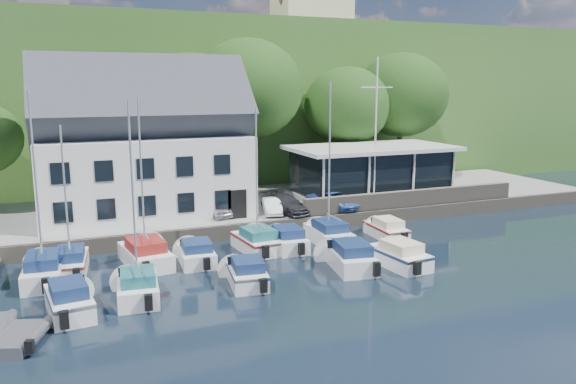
% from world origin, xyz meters
% --- Properties ---
extents(ground, '(180.00, 180.00, 0.00)m').
position_xyz_m(ground, '(0.00, 0.00, 0.00)').
color(ground, black).
rests_on(ground, ground).
extents(quay, '(60.00, 13.00, 1.00)m').
position_xyz_m(quay, '(0.00, 17.50, 0.50)').
color(quay, gray).
rests_on(quay, ground).
extents(quay_face, '(60.00, 0.30, 1.00)m').
position_xyz_m(quay_face, '(0.00, 11.00, 0.50)').
color(quay_face, '#60584D').
rests_on(quay_face, ground).
extents(hillside, '(160.00, 75.00, 16.00)m').
position_xyz_m(hillside, '(0.00, 62.00, 8.00)').
color(hillside, '#29491B').
rests_on(hillside, ground).
extents(field_patch, '(50.00, 30.00, 0.30)m').
position_xyz_m(field_patch, '(8.00, 70.00, 16.15)').
color(field_patch, '#5C6E37').
rests_on(field_patch, hillside).
extents(farmhouse, '(10.40, 7.00, 8.20)m').
position_xyz_m(farmhouse, '(22.00, 52.00, 20.10)').
color(farmhouse, beige).
rests_on(farmhouse, hillside).
extents(harbor_building, '(14.40, 8.20, 8.70)m').
position_xyz_m(harbor_building, '(-7.00, 16.50, 5.35)').
color(harbor_building, silver).
rests_on(harbor_building, quay).
extents(club_pavilion, '(13.20, 7.20, 4.10)m').
position_xyz_m(club_pavilion, '(11.00, 16.00, 3.05)').
color(club_pavilion, black).
rests_on(club_pavilion, quay).
extents(seawall, '(18.00, 0.50, 1.20)m').
position_xyz_m(seawall, '(12.00, 11.40, 1.60)').
color(seawall, '#60584D').
rests_on(seawall, quay).
extents(car_silver, '(1.78, 3.70, 1.22)m').
position_xyz_m(car_silver, '(-2.65, 13.93, 1.61)').
color(car_silver, '#BCBBC0').
rests_on(car_silver, quay).
extents(car_white, '(2.00, 3.58, 1.12)m').
position_xyz_m(car_white, '(1.23, 13.02, 1.56)').
color(car_white, silver).
rests_on(car_white, quay).
extents(car_dgrey, '(2.96, 4.67, 1.26)m').
position_xyz_m(car_dgrey, '(2.22, 12.91, 1.63)').
color(car_dgrey, '#28282D').
rests_on(car_dgrey, quay).
extents(car_blue, '(2.73, 4.16, 1.32)m').
position_xyz_m(car_blue, '(6.02, 12.89, 1.66)').
color(car_blue, '#33559B').
rests_on(car_blue, quay).
extents(flagpole, '(2.64, 0.20, 11.00)m').
position_xyz_m(flagpole, '(9.52, 13.01, 6.50)').
color(flagpole, silver).
rests_on(flagpole, quay).
extents(tree_2, '(8.45, 8.45, 11.55)m').
position_xyz_m(tree_2, '(-2.16, 22.36, 6.78)').
color(tree_2, '#15330F').
rests_on(tree_2, quay).
extents(tree_3, '(9.42, 9.42, 12.87)m').
position_xyz_m(tree_3, '(2.66, 22.53, 7.43)').
color(tree_3, '#15330F').
rests_on(tree_3, quay).
extents(tree_4, '(7.76, 7.76, 10.60)m').
position_xyz_m(tree_4, '(11.74, 21.72, 6.30)').
color(tree_4, '#15330F').
rests_on(tree_4, quay).
extents(tree_5, '(8.74, 8.74, 11.95)m').
position_xyz_m(tree_5, '(17.72, 22.15, 6.97)').
color(tree_5, '#15330F').
rests_on(tree_5, quay).
extents(boat_r1_0, '(2.39, 6.50, 9.35)m').
position_xyz_m(boat_r1_0, '(-13.65, 7.06, 4.68)').
color(boat_r1_0, silver).
rests_on(boat_r1_0, ground).
extents(boat_r1_1, '(2.41, 5.73, 8.71)m').
position_xyz_m(boat_r1_1, '(-12.32, 7.95, 4.36)').
color(boat_r1_1, silver).
rests_on(boat_r1_1, ground).
extents(boat_r1_2, '(3.11, 6.62, 9.51)m').
position_xyz_m(boat_r1_2, '(-8.38, 7.76, 4.76)').
color(boat_r1_2, silver).
rests_on(boat_r1_2, ground).
extents(boat_r1_3, '(2.38, 5.04, 1.35)m').
position_xyz_m(boat_r1_3, '(-5.65, 7.05, 0.68)').
color(boat_r1_3, silver).
rests_on(boat_r1_3, ground).
extents(boat_r1_4, '(2.70, 5.65, 9.09)m').
position_xyz_m(boat_r1_4, '(-1.66, 7.94, 4.55)').
color(boat_r1_4, silver).
rests_on(boat_r1_4, ground).
extents(boat_r1_5, '(2.25, 5.33, 1.45)m').
position_xyz_m(boat_r1_5, '(0.18, 7.67, 0.72)').
color(boat_r1_5, silver).
rests_on(boat_r1_5, ground).
extents(boat_r1_6, '(2.33, 6.00, 9.27)m').
position_xyz_m(boat_r1_6, '(3.15, 7.87, 4.63)').
color(boat_r1_6, silver).
rests_on(boat_r1_6, ground).
extents(boat_r1_7, '(1.98, 5.29, 1.35)m').
position_xyz_m(boat_r1_7, '(7.28, 7.58, 0.67)').
color(boat_r1_7, silver).
rests_on(boat_r1_7, ground).
extents(boat_r2_0, '(2.48, 5.51, 1.56)m').
position_xyz_m(boat_r2_0, '(-12.52, 2.05, 0.78)').
color(boat_r2_0, silver).
rests_on(boat_r2_0, ground).
extents(boat_r2_1, '(2.55, 5.33, 9.06)m').
position_xyz_m(boat_r2_1, '(-9.47, 2.66, 4.53)').
color(boat_r2_1, silver).
rests_on(boat_r2_1, ground).
extents(boat_r2_2, '(2.52, 5.06, 1.38)m').
position_xyz_m(boat_r2_2, '(-4.05, 2.68, 0.69)').
color(boat_r2_2, silver).
rests_on(boat_r2_2, ground).
extents(boat_r2_3, '(3.13, 6.06, 1.55)m').
position_xyz_m(boat_r2_3, '(2.04, 2.92, 0.77)').
color(boat_r2_3, silver).
rests_on(boat_r2_3, ground).
extents(boat_r2_4, '(2.60, 5.66, 1.49)m').
position_xyz_m(boat_r2_4, '(4.75, 2.22, 0.75)').
color(boat_r2_4, silver).
rests_on(boat_r2_4, ground).
extents(dinghy_1, '(2.75, 3.49, 0.71)m').
position_xyz_m(dinghy_1, '(-14.46, -0.42, 0.36)').
color(dinghy_1, '#3A3A40').
rests_on(dinghy_1, ground).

